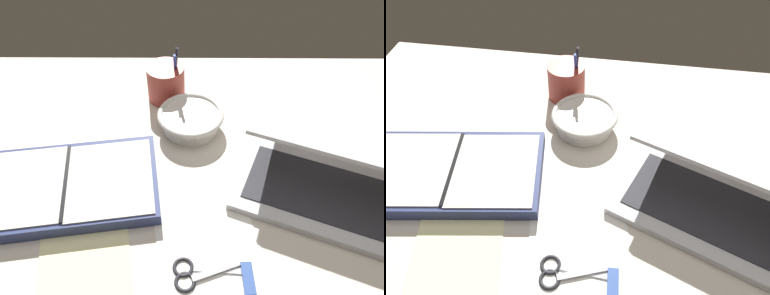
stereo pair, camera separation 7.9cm
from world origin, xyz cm
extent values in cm
cube|color=beige|center=(0.00, 0.00, 1.00)|extent=(140.00, 100.00, 2.00)
cube|color=#B7B7BC|center=(22.24, -1.88, 2.90)|extent=(39.21, 32.28, 1.80)
cube|color=#232328|center=(22.24, -1.88, 3.92)|extent=(33.24, 25.25, 0.24)
cube|color=#B7B7BC|center=(25.59, 6.48, 14.31)|extent=(39.16, 32.16, 4.04)
cube|color=silver|center=(25.41, 6.04, 14.23)|extent=(35.85, 29.14, 3.24)
cylinder|color=silver|center=(-4.78, 19.05, 4.09)|extent=(13.78, 13.78, 4.17)
torus|color=silver|center=(-4.78, 19.05, 6.17)|extent=(16.21, 16.21, 1.30)
cylinder|color=#9E382D|center=(-11.39, 30.97, 6.79)|extent=(9.83, 9.83, 9.59)
cylinder|color=black|center=(-8.87, 31.95, 10.59)|extent=(2.41, 4.98, 14.81)
cylinder|color=#233899|center=(-8.69, 30.84, 9.57)|extent=(0.93, 3.34, 13.06)
cube|color=navy|center=(-30.57, -1.00, 3.58)|extent=(40.68, 27.63, 3.15)
cube|color=silver|center=(-39.63, -2.34, 5.30)|extent=(20.36, 22.63, 0.30)
cube|color=silver|center=(-21.52, 0.34, 5.30)|extent=(20.36, 22.63, 0.30)
cube|color=black|center=(-30.57, -1.00, 5.45)|extent=(3.77, 20.17, 0.30)
cube|color=#B7B7BC|center=(0.85, -18.67, 2.60)|extent=(10.58, 4.87, 0.30)
cube|color=#B7B7BC|center=(0.85, -18.67, 2.30)|extent=(10.89, 1.91, 0.30)
torus|color=#232328|center=(-5.44, -20.99, 2.30)|extent=(3.90, 3.90, 0.70)
torus|color=#232328|center=(-5.84, -18.23, 2.30)|extent=(3.90, 3.90, 0.70)
cube|color=white|center=(-0.67, -16.35, 2.08)|extent=(24.08, 30.87, 0.16)
cube|color=#F4EFB2|center=(-23.95, -17.20, 2.08)|extent=(21.53, 28.44, 0.16)
cube|color=#33519E|center=(5.71, -20.44, 2.50)|extent=(2.34, 6.11, 1.00)
cube|color=silver|center=(5.51, -16.84, 2.50)|extent=(1.27, 1.27, 0.60)
camera|label=1|loc=(-4.03, -49.07, 66.41)|focal=35.00mm
camera|label=2|loc=(3.85, -48.44, 66.41)|focal=35.00mm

